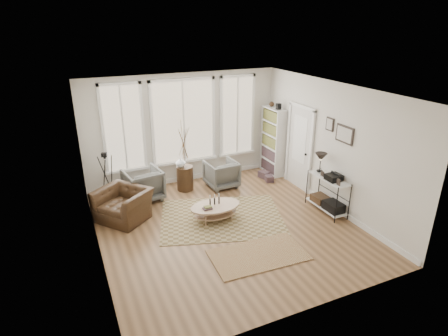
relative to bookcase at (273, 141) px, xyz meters
name	(u,v)px	position (x,y,z in m)	size (l,w,h in m)	color
room	(227,164)	(-2.42, -2.20, 0.47)	(5.50, 5.54, 2.90)	olive
bay_window	(184,124)	(-2.44, 0.49, 0.65)	(4.14, 0.12, 2.24)	tan
door	(300,146)	(0.13, -1.08, 0.17)	(0.09, 1.06, 2.22)	silver
bookcase	(273,141)	(0.00, 0.00, 0.00)	(0.31, 0.85, 2.06)	white
low_shelf	(327,191)	(-0.06, -2.52, -0.44)	(0.38, 1.08, 1.30)	white
wall_art	(341,132)	(0.14, -2.49, 0.92)	(0.04, 0.88, 0.44)	black
rug_main	(222,218)	(-2.39, -1.84, -0.95)	(2.67, 2.00, 0.01)	brown
rug_runner	(258,255)	(-2.33, -3.43, -0.94)	(1.79, 0.99, 0.01)	brown
coffee_table	(215,209)	(-2.55, -1.86, -0.68)	(1.14, 0.74, 0.52)	tan
armchair_left	(143,185)	(-3.76, -0.20, -0.56)	(0.84, 0.86, 0.78)	#5E5E5A
armchair_right	(221,174)	(-1.70, -0.28, -0.60)	(0.76, 0.78, 0.71)	#5E5E5A
side_table	(184,158)	(-2.64, -0.07, -0.09)	(0.43, 0.43, 1.79)	#3C2616
vase	(181,162)	(-2.74, -0.06, -0.19)	(0.24, 0.24, 0.25)	silver
accent_chair	(123,205)	(-4.38, -0.98, -0.61)	(0.94, 1.07, 0.70)	#3C2616
tripod_camera	(108,181)	(-4.56, -0.13, -0.35)	(0.46, 0.46, 1.31)	black
book_stack_near	(264,175)	(-0.39, -0.24, -0.86)	(0.23, 0.29, 0.18)	brown
book_stack_far	(269,178)	(-0.39, -0.52, -0.87)	(0.21, 0.26, 0.17)	brown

